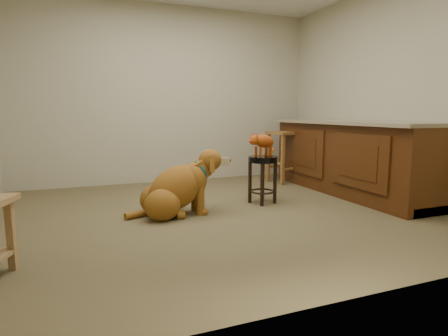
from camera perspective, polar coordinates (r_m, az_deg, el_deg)
name	(u,v)px	position (r m, az deg, el deg)	size (l,w,h in m)	color
floor	(215,213)	(3.96, -1.33, -6.87)	(4.50, 4.00, 0.01)	brown
room_shell	(215,48)	(3.87, -1.42, 17.83)	(4.54, 4.04, 2.62)	#B8B294
cabinet_run	(348,160)	(5.11, 18.32, 1.22)	(0.70, 2.56, 0.94)	#51290E
padded_stool	(263,170)	(4.33, 5.90, -0.31)	(0.35, 0.35, 0.55)	black
wood_stool	(284,156)	(5.68, 9.11, 1.83)	(0.49, 0.49, 0.77)	brown
golden_retriever	(177,189)	(3.86, -7.19, -3.26)	(1.13, 0.55, 0.72)	brown
tabby_kitten	(262,142)	(4.28, 5.85, 3.97)	(0.45, 0.28, 0.30)	#A23F10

